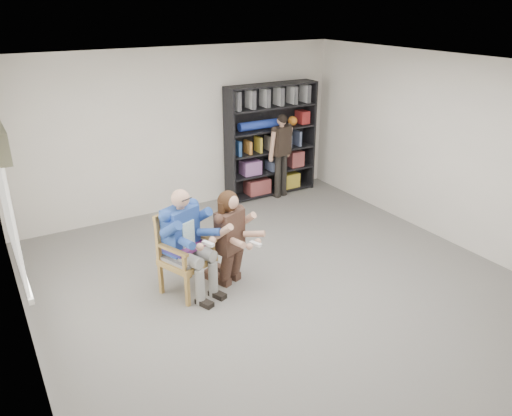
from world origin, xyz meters
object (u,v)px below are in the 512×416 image
seated_man (186,242)px  standing_man (281,156)px  bookshelf (271,141)px  kneeling_woman (232,240)px  armchair (187,254)px

seated_man → standing_man: bearing=16.3°
seated_man → bookshelf: bookshelf is taller
seated_man → standing_man: (2.87, 2.24, 0.09)m
kneeling_woman → bookshelf: bearing=28.0°
armchair → kneeling_woman: (0.58, -0.12, 0.10)m
bookshelf → standing_man: (0.08, -0.24, -0.25)m
armchair → seated_man: bearing=0.0°
bookshelf → kneeling_woman: bearing=-130.4°
armchair → kneeling_woman: size_ratio=0.84×
bookshelf → standing_man: size_ratio=1.32×
armchair → kneeling_woman: 0.60m
seated_man → bookshelf: 3.75m
standing_man → seated_man: bearing=-154.5°
kneeling_woman → bookshelf: 3.44m
seated_man → standing_man: standing_man is taller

